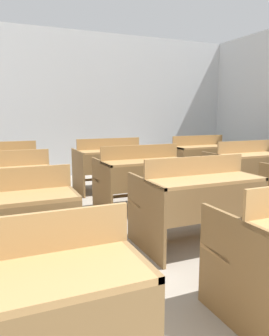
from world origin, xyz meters
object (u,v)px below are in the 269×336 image
bench_third_left (0,188)px  bench_third_right (247,168)px  bench_second_left (1,223)px  bench_second_center (196,199)px  bench_front_left (6,316)px  bench_third_center (141,176)px  wastepaper_bin (227,163)px  bench_back_right (199,158)px  bench_back_center (110,163)px

bench_third_left → bench_third_right: 3.50m
bench_second_left → bench_second_center: size_ratio=1.00×
bench_front_left → bench_third_right: bearing=35.4°
bench_third_left → bench_third_center: size_ratio=1.00×
bench_second_left → bench_third_center: same height
bench_third_center → wastepaper_bin: bearing=33.5°
wastepaper_bin → bench_second_center: bearing=-132.7°
bench_back_right → wastepaper_bin: bench_back_right is taller
bench_third_center → bench_back_right: size_ratio=1.00×
bench_second_center → bench_back_right: size_ratio=1.00×
bench_third_left → bench_back_center: size_ratio=1.00×
bench_second_left → bench_third_left: (0.02, 1.26, 0.00)m
bench_back_center → bench_third_right: bearing=-36.0°
bench_third_right → bench_back_right: size_ratio=1.00×
bench_back_right → wastepaper_bin: size_ratio=2.96×
bench_back_center → bench_back_right: same height
wastepaper_bin → bench_front_left: bearing=-136.6°
wastepaper_bin → bench_back_center: bearing=-166.5°
bench_third_left → bench_back_center: (1.72, 1.28, 0.00)m
bench_second_left → bench_back_center: bearing=55.5°
wastepaper_bin → bench_third_right: bearing=-121.7°
bench_back_right → wastepaper_bin: bearing=30.2°
bench_second_left → bench_third_right: bearing=19.5°
bench_second_left → bench_back_center: 3.08m
bench_third_right → bench_third_center: bearing=179.6°
bench_third_right → bench_back_center: 2.19m
bench_third_left → bench_third_right: same height
bench_second_center → bench_third_center: (-0.02, 1.26, 0.00)m
bench_second_center → bench_third_left: same height
bench_second_left → wastepaper_bin: size_ratio=2.96×
bench_third_left → wastepaper_bin: (4.75, 2.01, -0.28)m
bench_front_left → bench_third_center: size_ratio=1.00×
bench_third_center → wastepaper_bin: bench_third_center is taller
bench_second_center → bench_back_center: 2.54m
bench_third_right → wastepaper_bin: (1.25, 2.02, -0.28)m
bench_front_left → bench_third_center: bearing=55.2°
bench_second_left → bench_back_center: size_ratio=1.00×
bench_second_center → bench_third_center: size_ratio=1.00×
bench_front_left → bench_back_right: (3.52, 3.79, 0.00)m
bench_back_center → wastepaper_bin: bench_back_center is taller
bench_back_center → bench_front_left: bearing=-114.8°
bench_back_center → bench_back_right: (1.76, -0.01, 0.00)m
bench_back_right → bench_back_center: bearing=179.7°
bench_third_center → bench_back_right: 2.17m
bench_front_left → bench_back_right: size_ratio=1.00×
bench_third_left → bench_back_right: size_ratio=1.00×
bench_back_right → bench_second_left: bearing=-144.2°
bench_third_left → bench_third_center: same height
bench_second_center → bench_back_center: bearing=90.3°
wastepaper_bin → bench_third_left: bearing=-157.1°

